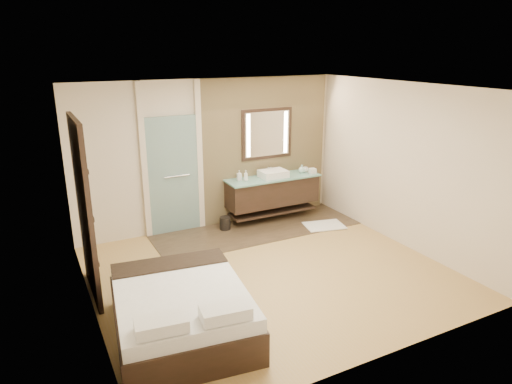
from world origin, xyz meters
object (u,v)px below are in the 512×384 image
vanity (273,191)px  mirror_unit (267,134)px  waste_bin (225,223)px  bed (181,311)px

vanity → mirror_unit: bearing=90.0°
mirror_unit → waste_bin: mirror_unit is taller
mirror_unit → bed: (-2.75, -3.00, -1.35)m
vanity → mirror_unit: (0.00, 0.24, 1.07)m
vanity → mirror_unit: size_ratio=1.75×
vanity → bed: vanity is taller
bed → waste_bin: 3.20m
bed → waste_bin: (1.72, 2.70, -0.17)m
mirror_unit → waste_bin: 1.87m
waste_bin → bed: bearing=-122.5°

